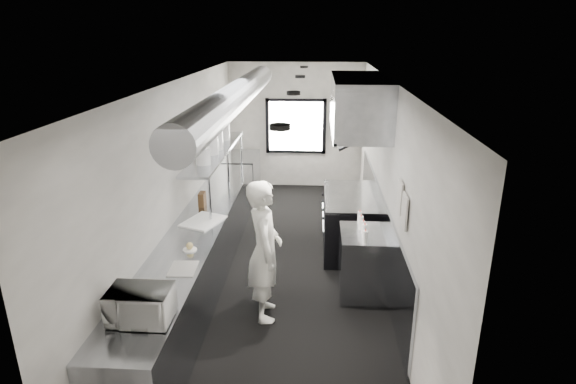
# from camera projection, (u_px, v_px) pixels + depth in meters

# --- Properties ---
(floor) EXTENTS (3.00, 8.00, 0.01)m
(floor) POSITION_uv_depth(u_px,v_px,m) (283.00, 266.00, 7.29)
(floor) COLOR black
(floor) RESTS_ON ground
(ceiling) EXTENTS (3.00, 8.00, 0.01)m
(ceiling) POSITION_uv_depth(u_px,v_px,m) (283.00, 81.00, 6.38)
(ceiling) COLOR beige
(ceiling) RESTS_ON wall_back
(wall_back) EXTENTS (3.00, 0.02, 2.80)m
(wall_back) POSITION_uv_depth(u_px,v_px,m) (296.00, 126.00, 10.61)
(wall_back) COLOR silver
(wall_back) RESTS_ON floor
(wall_front) EXTENTS (3.00, 0.02, 2.80)m
(wall_front) POSITION_uv_depth(u_px,v_px,m) (238.00, 365.00, 3.06)
(wall_front) COLOR silver
(wall_front) RESTS_ON floor
(wall_left) EXTENTS (0.02, 8.00, 2.80)m
(wall_left) POSITION_uv_depth(u_px,v_px,m) (181.00, 178.00, 6.92)
(wall_left) COLOR silver
(wall_left) RESTS_ON floor
(wall_right) EXTENTS (0.02, 8.00, 2.80)m
(wall_right) POSITION_uv_depth(u_px,v_px,m) (387.00, 182.00, 6.75)
(wall_right) COLOR silver
(wall_right) RESTS_ON floor
(wall_cladding) EXTENTS (0.03, 5.50, 1.10)m
(wall_cladding) POSITION_uv_depth(u_px,v_px,m) (380.00, 228.00, 7.31)
(wall_cladding) COLOR #8D949A
(wall_cladding) RESTS_ON wall_right
(hvac_duct) EXTENTS (0.40, 6.40, 0.40)m
(hvac_duct) POSITION_uv_depth(u_px,v_px,m) (237.00, 95.00, 6.88)
(hvac_duct) COLOR gray
(hvac_duct) RESTS_ON ceiling
(service_window) EXTENTS (1.36, 0.05, 1.25)m
(service_window) POSITION_uv_depth(u_px,v_px,m) (296.00, 126.00, 10.57)
(service_window) COLOR white
(service_window) RESTS_ON wall_back
(exhaust_hood) EXTENTS (0.81, 2.20, 0.88)m
(exhaust_hood) POSITION_uv_depth(u_px,v_px,m) (358.00, 105.00, 7.11)
(exhaust_hood) COLOR #8D949A
(exhaust_hood) RESTS_ON ceiling
(prep_counter) EXTENTS (0.70, 6.00, 0.90)m
(prep_counter) POSITION_uv_depth(u_px,v_px,m) (201.00, 252.00, 6.74)
(prep_counter) COLOR #8D949A
(prep_counter) RESTS_ON floor
(pass_shelf) EXTENTS (0.45, 3.00, 0.68)m
(pass_shelf) POSITION_uv_depth(u_px,v_px,m) (216.00, 152.00, 7.80)
(pass_shelf) COLOR #8D949A
(pass_shelf) RESTS_ON prep_counter
(range) EXTENTS (0.88, 1.60, 0.94)m
(range) POSITION_uv_depth(u_px,v_px,m) (349.00, 222.00, 7.74)
(range) COLOR black
(range) RESTS_ON floor
(bottle_station) EXTENTS (0.65, 0.80, 0.90)m
(bottle_station) POSITION_uv_depth(u_px,v_px,m) (364.00, 263.00, 6.42)
(bottle_station) COLOR #8D949A
(bottle_station) RESTS_ON floor
(far_work_table) EXTENTS (0.70, 1.20, 0.90)m
(far_work_table) POSITION_uv_depth(u_px,v_px,m) (241.00, 176.00, 10.23)
(far_work_table) COLOR #8D949A
(far_work_table) RESTS_ON floor
(notice_sheet_a) EXTENTS (0.02, 0.28, 0.38)m
(notice_sheet_a) POSITION_uv_depth(u_px,v_px,m) (400.00, 196.00, 5.55)
(notice_sheet_a) COLOR beige
(notice_sheet_a) RESTS_ON wall_right
(notice_sheet_b) EXTENTS (0.02, 0.28, 0.38)m
(notice_sheet_b) POSITION_uv_depth(u_px,v_px,m) (404.00, 211.00, 5.24)
(notice_sheet_b) COLOR beige
(notice_sheet_b) RESTS_ON wall_right
(line_cook) EXTENTS (0.52, 0.71, 1.80)m
(line_cook) POSITION_uv_depth(u_px,v_px,m) (265.00, 251.00, 5.76)
(line_cook) COLOR white
(line_cook) RESTS_ON floor
(microwave) EXTENTS (0.53, 0.41, 0.32)m
(microwave) POSITION_uv_depth(u_px,v_px,m) (140.00, 305.00, 4.34)
(microwave) COLOR silver
(microwave) RESTS_ON prep_counter
(deli_tub_a) EXTENTS (0.15, 0.15, 0.10)m
(deli_tub_a) POSITION_uv_depth(u_px,v_px,m) (126.00, 308.00, 4.50)
(deli_tub_a) COLOR beige
(deli_tub_a) RESTS_ON prep_counter
(deli_tub_b) EXTENTS (0.19, 0.19, 0.10)m
(deli_tub_b) POSITION_uv_depth(u_px,v_px,m) (130.00, 301.00, 4.60)
(deli_tub_b) COLOR beige
(deli_tub_b) RESTS_ON prep_counter
(newspaper) EXTENTS (0.32, 0.39, 0.01)m
(newspaper) POSITION_uv_depth(u_px,v_px,m) (183.00, 269.00, 5.32)
(newspaper) COLOR silver
(newspaper) RESTS_ON prep_counter
(small_plate) EXTENTS (0.22, 0.22, 0.01)m
(small_plate) POSITION_uv_depth(u_px,v_px,m) (190.00, 250.00, 5.78)
(small_plate) COLOR white
(small_plate) RESTS_ON prep_counter
(pastry) EXTENTS (0.09, 0.09, 0.09)m
(pastry) POSITION_uv_depth(u_px,v_px,m) (190.00, 246.00, 5.76)
(pastry) COLOR #DCC373
(pastry) RESTS_ON small_plate
(cutting_board) EXTENTS (0.63, 0.71, 0.02)m
(cutting_board) POSITION_uv_depth(u_px,v_px,m) (203.00, 221.00, 6.63)
(cutting_board) COLOR white
(cutting_board) RESTS_ON prep_counter
(knife_block) EXTENTS (0.09, 0.20, 0.21)m
(knife_block) POSITION_uv_depth(u_px,v_px,m) (202.00, 199.00, 7.20)
(knife_block) COLOR #53361D
(knife_block) RESTS_ON prep_counter
(plate_stack_a) EXTENTS (0.25, 0.25, 0.25)m
(plate_stack_a) POSITION_uv_depth(u_px,v_px,m) (203.00, 156.00, 6.94)
(plate_stack_a) COLOR white
(plate_stack_a) RESTS_ON pass_shelf
(plate_stack_b) EXTENTS (0.30, 0.30, 0.32)m
(plate_stack_b) POSITION_uv_depth(u_px,v_px,m) (211.00, 144.00, 7.51)
(plate_stack_b) COLOR white
(plate_stack_b) RESTS_ON pass_shelf
(plate_stack_c) EXTENTS (0.32, 0.32, 0.35)m
(plate_stack_c) POSITION_uv_depth(u_px,v_px,m) (216.00, 139.00, 7.80)
(plate_stack_c) COLOR white
(plate_stack_c) RESTS_ON pass_shelf
(plate_stack_d) EXTENTS (0.28, 0.28, 0.41)m
(plate_stack_d) POSITION_uv_depth(u_px,v_px,m) (222.00, 129.00, 8.46)
(plate_stack_d) COLOR white
(plate_stack_d) RESTS_ON pass_shelf
(squeeze_bottle_a) EXTENTS (0.07, 0.07, 0.18)m
(squeeze_bottle_a) POSITION_uv_depth(u_px,v_px,m) (365.00, 238.00, 5.91)
(squeeze_bottle_a) COLOR white
(squeeze_bottle_a) RESTS_ON bottle_station
(squeeze_bottle_b) EXTENTS (0.07, 0.07, 0.19)m
(squeeze_bottle_b) POSITION_uv_depth(u_px,v_px,m) (365.00, 231.00, 6.09)
(squeeze_bottle_b) COLOR white
(squeeze_bottle_b) RESTS_ON bottle_station
(squeeze_bottle_c) EXTENTS (0.06, 0.06, 0.17)m
(squeeze_bottle_c) POSITION_uv_depth(u_px,v_px,m) (363.00, 227.00, 6.23)
(squeeze_bottle_c) COLOR white
(squeeze_bottle_c) RESTS_ON bottle_station
(squeeze_bottle_d) EXTENTS (0.07, 0.07, 0.19)m
(squeeze_bottle_d) POSITION_uv_depth(u_px,v_px,m) (361.00, 223.00, 6.35)
(squeeze_bottle_d) COLOR white
(squeeze_bottle_d) RESTS_ON bottle_station
(squeeze_bottle_e) EXTENTS (0.08, 0.08, 0.18)m
(squeeze_bottle_e) POSITION_uv_depth(u_px,v_px,m) (360.00, 217.00, 6.55)
(squeeze_bottle_e) COLOR white
(squeeze_bottle_e) RESTS_ON bottle_station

